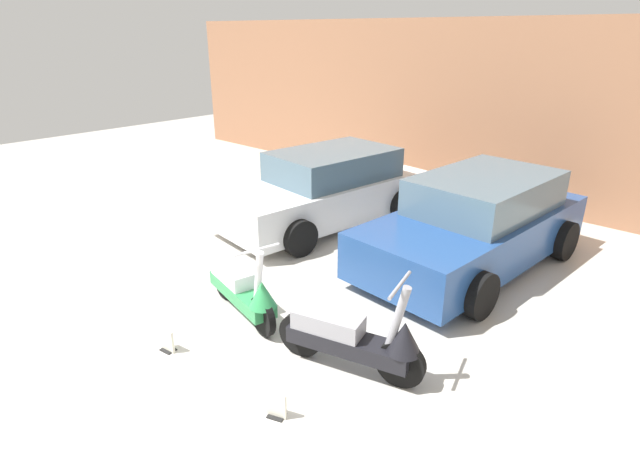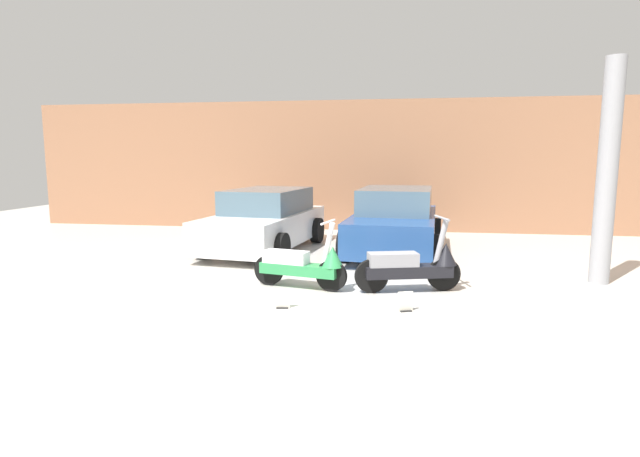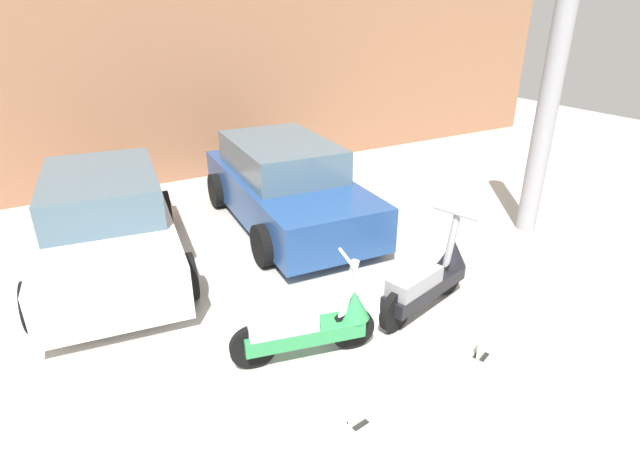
# 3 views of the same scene
# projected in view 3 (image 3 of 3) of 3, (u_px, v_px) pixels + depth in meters

# --- Properties ---
(ground_plane) EXTENTS (28.00, 28.00, 0.00)m
(ground_plane) POSITION_uv_depth(u_px,v_px,m) (415.00, 384.00, 4.86)
(ground_plane) COLOR beige
(wall_back) EXTENTS (19.60, 0.12, 3.54)m
(wall_back) POSITION_uv_depth(u_px,v_px,m) (184.00, 92.00, 9.87)
(wall_back) COLOR #9E6B4C
(wall_back) RESTS_ON ground_plane
(scooter_front_left) EXTENTS (1.52, 0.66, 1.07)m
(scooter_front_left) POSITION_uv_depth(u_px,v_px,m) (310.00, 325.00, 5.10)
(scooter_front_left) COLOR black
(scooter_front_left) RESTS_ON ground_plane
(scooter_front_right) EXTENTS (1.59, 0.74, 1.13)m
(scooter_front_right) POSITION_uv_depth(u_px,v_px,m) (429.00, 279.00, 5.92)
(scooter_front_right) COLOR black
(scooter_front_right) RESTS_ON ground_plane
(car_rear_left) EXTENTS (2.25, 4.06, 1.32)m
(car_rear_left) POSITION_uv_depth(u_px,v_px,m) (107.00, 224.00, 6.80)
(car_rear_left) COLOR white
(car_rear_left) RESTS_ON ground_plane
(car_rear_center) EXTENTS (2.16, 4.11, 1.36)m
(car_rear_center) POSITION_uv_depth(u_px,v_px,m) (286.00, 185.00, 8.22)
(car_rear_center) COLOR navy
(car_rear_center) RESTS_ON ground_plane
(placard_near_left_scooter) EXTENTS (0.20, 0.14, 0.26)m
(placard_near_left_scooter) POSITION_uv_depth(u_px,v_px,m) (358.00, 413.00, 4.36)
(placard_near_left_scooter) COLOR black
(placard_near_left_scooter) RESTS_ON ground_plane
(placard_near_right_scooter) EXTENTS (0.20, 0.17, 0.26)m
(placard_near_right_scooter) POSITION_uv_depth(u_px,v_px,m) (482.00, 347.00, 5.19)
(placard_near_right_scooter) COLOR black
(placard_near_right_scooter) RESTS_ON ground_plane
(support_column_side) EXTENTS (0.30, 0.30, 3.54)m
(support_column_side) POSITION_uv_depth(u_px,v_px,m) (545.00, 121.00, 7.50)
(support_column_side) COLOR #99999E
(support_column_side) RESTS_ON ground_plane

